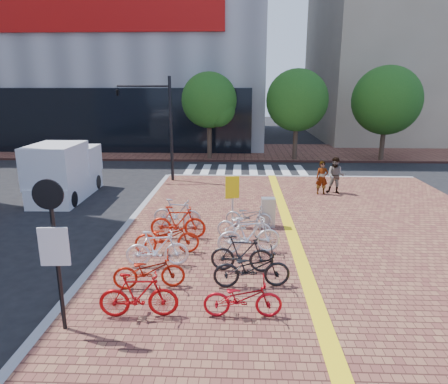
{
  "coord_description": "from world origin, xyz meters",
  "views": [
    {
      "loc": [
        0.18,
        -10.47,
        5.12
      ],
      "look_at": [
        -0.41,
        3.91,
        1.3
      ],
      "focal_mm": 32.0,
      "sensor_mm": 36.0,
      "label": 1
    }
  ],
  "objects_px": {
    "bike_10": "(244,226)",
    "bike_8": "(242,254)",
    "bike_5": "(177,213)",
    "pedestrian_b": "(336,176)",
    "bike_7": "(252,268)",
    "bike_9": "(249,235)",
    "bike_2": "(157,249)",
    "notice_sign": "(54,238)",
    "box_truck": "(65,172)",
    "bike_3": "(167,237)",
    "bike_4": "(178,222)",
    "bike_1": "(149,271)",
    "pedestrian_a": "(322,178)",
    "bike_6": "(243,298)",
    "yellow_sign": "(233,192)",
    "bike_0": "(139,295)",
    "bike_11": "(249,216)",
    "utility_box": "(268,212)",
    "traffic_light_pole": "(146,110)"
  },
  "relations": [
    {
      "from": "bike_9",
      "to": "pedestrian_b",
      "type": "bearing_deg",
      "value": -40.81
    },
    {
      "from": "bike_7",
      "to": "pedestrian_b",
      "type": "height_order",
      "value": "pedestrian_b"
    },
    {
      "from": "bike_7",
      "to": "notice_sign",
      "type": "bearing_deg",
      "value": 111.3
    },
    {
      "from": "bike_0",
      "to": "pedestrian_a",
      "type": "relative_size",
      "value": 1.11
    },
    {
      "from": "bike_5",
      "to": "pedestrian_b",
      "type": "distance_m",
      "value": 8.47
    },
    {
      "from": "bike_11",
      "to": "pedestrian_b",
      "type": "bearing_deg",
      "value": -28.81
    },
    {
      "from": "pedestrian_a",
      "to": "utility_box",
      "type": "relative_size",
      "value": 1.46
    },
    {
      "from": "bike_2",
      "to": "notice_sign",
      "type": "distance_m",
      "value": 3.75
    },
    {
      "from": "bike_6",
      "to": "traffic_light_pole",
      "type": "bearing_deg",
      "value": 18.95
    },
    {
      "from": "bike_6",
      "to": "bike_7",
      "type": "relative_size",
      "value": 0.89
    },
    {
      "from": "bike_0",
      "to": "utility_box",
      "type": "relative_size",
      "value": 1.62
    },
    {
      "from": "bike_9",
      "to": "bike_10",
      "type": "xyz_separation_m",
      "value": [
        -0.14,
        1.15,
        -0.1
      ]
    },
    {
      "from": "bike_0",
      "to": "bike_11",
      "type": "relative_size",
      "value": 1.03
    },
    {
      "from": "bike_10",
      "to": "traffic_light_pole",
      "type": "bearing_deg",
      "value": 40.11
    },
    {
      "from": "bike_1",
      "to": "traffic_light_pole",
      "type": "xyz_separation_m",
      "value": [
        -2.68,
        12.01,
        3.31
      ]
    },
    {
      "from": "bike_10",
      "to": "pedestrian_b",
      "type": "height_order",
      "value": "pedestrian_b"
    },
    {
      "from": "bike_4",
      "to": "bike_7",
      "type": "xyz_separation_m",
      "value": [
        2.39,
        -3.28,
        -0.05
      ]
    },
    {
      "from": "bike_2",
      "to": "notice_sign",
      "type": "height_order",
      "value": "notice_sign"
    },
    {
      "from": "bike_5",
      "to": "bike_9",
      "type": "height_order",
      "value": "bike_9"
    },
    {
      "from": "utility_box",
      "to": "traffic_light_pole",
      "type": "xyz_separation_m",
      "value": [
        -5.98,
        7.29,
        3.25
      ]
    },
    {
      "from": "bike_9",
      "to": "bike_1",
      "type": "bearing_deg",
      "value": 121.18
    },
    {
      "from": "utility_box",
      "to": "pedestrian_b",
      "type": "bearing_deg",
      "value": 54.02
    },
    {
      "from": "bike_0",
      "to": "pedestrian_b",
      "type": "height_order",
      "value": "pedestrian_b"
    },
    {
      "from": "bike_3",
      "to": "bike_7",
      "type": "xyz_separation_m",
      "value": [
        2.53,
        -2.01,
        -0.0
      ]
    },
    {
      "from": "bike_9",
      "to": "bike_8",
      "type": "bearing_deg",
      "value": 159.69
    },
    {
      "from": "bike_4",
      "to": "bike_6",
      "type": "xyz_separation_m",
      "value": [
        2.15,
        -4.67,
        -0.1
      ]
    },
    {
      "from": "bike_8",
      "to": "bike_5",
      "type": "bearing_deg",
      "value": 37.67
    },
    {
      "from": "bike_4",
      "to": "yellow_sign",
      "type": "height_order",
      "value": "yellow_sign"
    },
    {
      "from": "bike_9",
      "to": "notice_sign",
      "type": "relative_size",
      "value": 0.6
    },
    {
      "from": "bike_5",
      "to": "bike_7",
      "type": "height_order",
      "value": "bike_5"
    },
    {
      "from": "pedestrian_a",
      "to": "bike_3",
      "type": "bearing_deg",
      "value": -131.3
    },
    {
      "from": "bike_7",
      "to": "bike_9",
      "type": "height_order",
      "value": "bike_9"
    },
    {
      "from": "bike_3",
      "to": "yellow_sign",
      "type": "xyz_separation_m",
      "value": [
        1.95,
        2.56,
        0.78
      ]
    },
    {
      "from": "bike_1",
      "to": "bike_7",
      "type": "height_order",
      "value": "bike_7"
    },
    {
      "from": "bike_3",
      "to": "utility_box",
      "type": "xyz_separation_m",
      "value": [
        3.24,
        2.54,
        0.03
      ]
    },
    {
      "from": "bike_5",
      "to": "pedestrian_b",
      "type": "xyz_separation_m",
      "value": [
        6.8,
        5.04,
        0.34
      ]
    },
    {
      "from": "bike_1",
      "to": "pedestrian_b",
      "type": "height_order",
      "value": "pedestrian_b"
    },
    {
      "from": "bike_6",
      "to": "traffic_light_pole",
      "type": "height_order",
      "value": "traffic_light_pole"
    },
    {
      "from": "box_truck",
      "to": "bike_9",
      "type": "bearing_deg",
      "value": -37.62
    },
    {
      "from": "bike_2",
      "to": "bike_3",
      "type": "distance_m",
      "value": 0.91
    },
    {
      "from": "bike_3",
      "to": "bike_4",
      "type": "xyz_separation_m",
      "value": [
        0.14,
        1.27,
        0.05
      ]
    },
    {
      "from": "bike_1",
      "to": "bike_3",
      "type": "height_order",
      "value": "bike_3"
    },
    {
      "from": "pedestrian_a",
      "to": "bike_6",
      "type": "bearing_deg",
      "value": -110.85
    },
    {
      "from": "utility_box",
      "to": "bike_6",
      "type": "bearing_deg",
      "value": -99.01
    },
    {
      "from": "yellow_sign",
      "to": "notice_sign",
      "type": "relative_size",
      "value": 0.57
    },
    {
      "from": "bike_10",
      "to": "bike_8",
      "type": "bearing_deg",
      "value": -172.51
    },
    {
      "from": "bike_5",
      "to": "bike_8",
      "type": "relative_size",
      "value": 1.01
    },
    {
      "from": "bike_9",
      "to": "box_truck",
      "type": "bearing_deg",
      "value": 41.85
    },
    {
      "from": "bike_9",
      "to": "pedestrian_b",
      "type": "relative_size",
      "value": 1.12
    },
    {
      "from": "bike_7",
      "to": "bike_9",
      "type": "relative_size",
      "value": 1.0
    }
  ]
}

